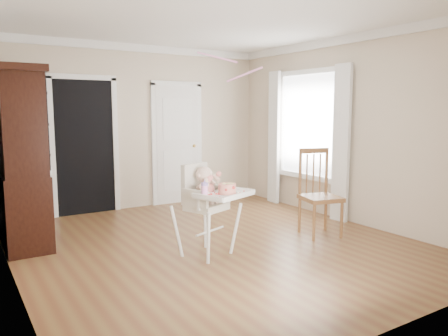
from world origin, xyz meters
TOP-DOWN VIEW (x-y plane):
  - floor at (0.00, 0.00)m, footprint 5.00×5.00m
  - ceiling at (0.00, 0.00)m, footprint 5.00×5.00m
  - wall_back at (0.00, 2.50)m, footprint 4.50×0.00m
  - wall_left at (-2.25, 0.00)m, footprint 0.00×5.00m
  - wall_right at (2.25, 0.00)m, footprint 0.00×5.00m
  - crown_molding at (0.00, 0.00)m, footprint 4.50×5.00m
  - doorway at (-0.90, 2.48)m, footprint 1.06×0.05m
  - closet_door at (0.70, 2.48)m, footprint 0.96×0.09m
  - window_right at (2.18, 0.80)m, footprint 0.13×1.84m
  - high_chair at (-0.30, -0.29)m, footprint 0.82×0.91m
  - baby at (-0.30, -0.26)m, footprint 0.34×0.24m
  - cake at (-0.19, -0.55)m, footprint 0.25×0.25m
  - sippy_cup at (-0.44, -0.49)m, footprint 0.07×0.07m
  - china_cabinet at (-1.99, 1.26)m, footprint 0.56×1.26m
  - dining_chair at (1.37, -0.35)m, footprint 0.57×0.57m
  - streamer at (0.03, 0.02)m, footprint 0.35×0.38m

SIDE VIEW (x-z plane):
  - floor at x=0.00m, z-range 0.00..0.00m
  - dining_chair at x=1.37m, z-range -0.04..1.10m
  - high_chair at x=-0.30m, z-range 0.12..1.19m
  - baby at x=-0.30m, z-range 0.58..1.01m
  - cake at x=-0.19m, z-range 0.74..0.85m
  - sippy_cup at x=-0.44m, z-range 0.73..0.90m
  - closet_door at x=0.70m, z-range -0.04..2.09m
  - china_cabinet at x=-1.99m, z-range 0.00..2.14m
  - doorway at x=-0.90m, z-range 0.00..2.22m
  - window_right at x=2.18m, z-range 0.14..2.44m
  - wall_back at x=0.00m, z-range -0.90..3.60m
  - wall_left at x=-2.25m, z-range -1.15..3.85m
  - wall_right at x=2.25m, z-range -1.15..3.85m
  - streamer at x=0.03m, z-range 2.18..2.32m
  - crown_molding at x=0.00m, z-range 2.58..2.70m
  - ceiling at x=0.00m, z-range 2.70..2.70m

